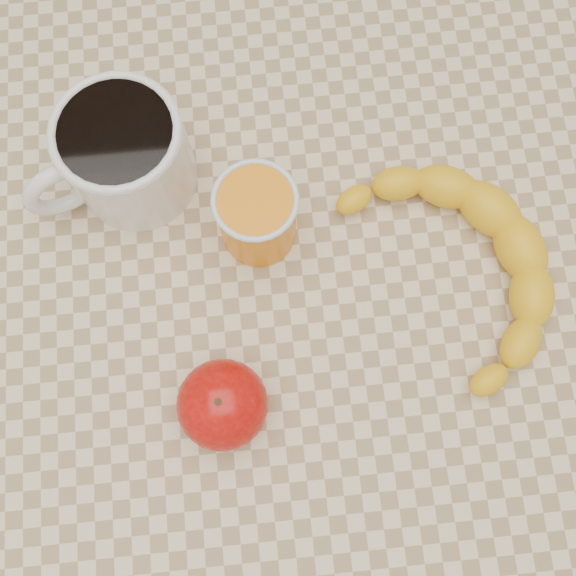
{
  "coord_description": "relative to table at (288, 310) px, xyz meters",
  "views": [
    {
      "loc": [
        -0.01,
        -0.15,
        1.37
      ],
      "look_at": [
        0.0,
        0.0,
        0.77
      ],
      "focal_mm": 40.0,
      "sensor_mm": 36.0,
      "label": 1
    }
  ],
  "objects": [
    {
      "name": "ground",
      "position": [
        0.0,
        0.0,
        -0.66
      ],
      "size": [
        3.0,
        3.0,
        0.0
      ],
      "primitive_type": "plane",
      "color": "tan",
      "rests_on": "ground"
    },
    {
      "name": "table",
      "position": [
        0.0,
        0.0,
        0.0
      ],
      "size": [
        0.8,
        0.8,
        0.75
      ],
      "color": "beige",
      "rests_on": "ground"
    },
    {
      "name": "coffee_mug",
      "position": [
        -0.14,
        0.14,
        0.14
      ],
      "size": [
        0.18,
        0.16,
        0.1
      ],
      "color": "silver",
      "rests_on": "table"
    },
    {
      "name": "orange_juice_glass",
      "position": [
        -0.02,
        0.07,
        0.13
      ],
      "size": [
        0.08,
        0.08,
        0.09
      ],
      "color": "orange",
      "rests_on": "table"
    },
    {
      "name": "apple",
      "position": [
        -0.07,
        -0.11,
        0.12
      ],
      "size": [
        0.1,
        0.1,
        0.08
      ],
      "color": "#8D0406",
      "rests_on": "table"
    },
    {
      "name": "banana",
      "position": [
        0.17,
        0.0,
        0.11
      ],
      "size": [
        0.37,
        0.41,
        0.05
      ],
      "primitive_type": null,
      "rotation": [
        0.0,
        0.0,
        0.32
      ],
      "color": "yellow",
      "rests_on": "table"
    }
  ]
}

